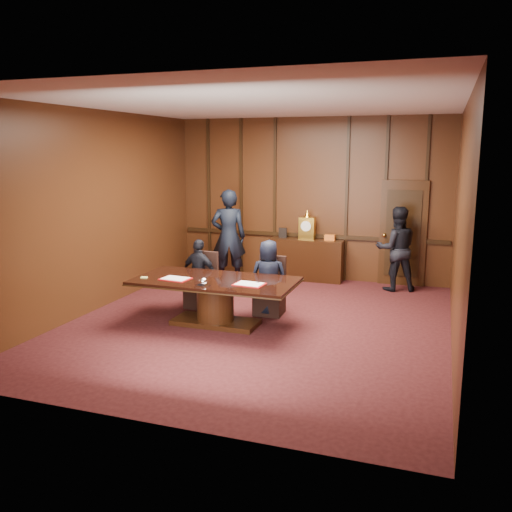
{
  "coord_description": "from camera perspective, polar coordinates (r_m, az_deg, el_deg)",
  "views": [
    {
      "loc": [
        2.76,
        -8.07,
        2.81
      ],
      "look_at": [
        -0.17,
        0.39,
        1.05
      ],
      "focal_mm": 38.0,
      "sensor_mm": 36.0,
      "label": 1
    }
  ],
  "objects": [
    {
      "name": "witness_right",
      "position": [
        11.25,
        14.56,
        0.74
      ],
      "size": [
        0.99,
        0.87,
        1.7
      ],
      "primitive_type": "imported",
      "rotation": [
        0.0,
        0.0,
        3.46
      ],
      "color": "black",
      "rests_on": "ground"
    },
    {
      "name": "chair_right",
      "position": [
        9.44,
        1.46,
        -4.35
      ],
      "size": [
        0.5,
        0.5,
        0.99
      ],
      "rotation": [
        0.0,
        0.0,
        0.04
      ],
      "color": "black",
      "rests_on": "ground"
    },
    {
      "name": "conference_table",
      "position": [
        8.81,
        -4.32,
        -4.04
      ],
      "size": [
        2.62,
        1.32,
        0.76
      ],
      "color": "black",
      "rests_on": "ground"
    },
    {
      "name": "sideboard",
      "position": [
        11.89,
        5.34,
        -0.2
      ],
      "size": [
        1.6,
        0.45,
        1.54
      ],
      "color": "black",
      "rests_on": "ground"
    },
    {
      "name": "room",
      "position": [
        8.7,
        0.95,
        3.96
      ],
      "size": [
        7.0,
        7.04,
        3.5
      ],
      "color": "black",
      "rests_on": "ground"
    },
    {
      "name": "chair_left",
      "position": [
        9.89,
        -5.73,
        -3.67
      ],
      "size": [
        0.51,
        0.51,
        0.99
      ],
      "rotation": [
        0.0,
        0.0,
        -0.06
      ],
      "color": "black",
      "rests_on": "ground"
    },
    {
      "name": "folder_left",
      "position": [
        8.82,
        -8.48,
        -2.37
      ],
      "size": [
        0.49,
        0.37,
        0.02
      ],
      "rotation": [
        0.0,
        0.0,
        -0.09
      ],
      "color": "#B71012",
      "rests_on": "conference_table"
    },
    {
      "name": "inkstand",
      "position": [
        8.33,
        -5.58,
        -2.78
      ],
      "size": [
        0.2,
        0.14,
        0.12
      ],
      "color": "white",
      "rests_on": "conference_table"
    },
    {
      "name": "witness_left",
      "position": [
        11.47,
        -2.91,
        2.04
      ],
      "size": [
        0.86,
        0.71,
        2.0
      ],
      "primitive_type": "imported",
      "rotation": [
        0.0,
        0.0,
        3.52
      ],
      "color": "black",
      "rests_on": "ground"
    },
    {
      "name": "notepad",
      "position": [
        9.0,
        -11.69,
        -2.22
      ],
      "size": [
        0.11,
        0.09,
        0.01
      ],
      "primitive_type": "cube",
      "rotation": [
        0.0,
        0.0,
        0.18
      ],
      "color": "#FDF87B",
      "rests_on": "conference_table"
    },
    {
      "name": "signatory_left",
      "position": [
        9.75,
        -5.97,
        -1.88
      ],
      "size": [
        0.77,
        0.43,
        1.25
      ],
      "primitive_type": "imported",
      "rotation": [
        0.0,
        0.0,
        2.97
      ],
      "color": "black",
      "rests_on": "ground"
    },
    {
      "name": "folder_right",
      "position": [
        8.38,
        -0.7,
        -2.98
      ],
      "size": [
        0.48,
        0.36,
        0.02
      ],
      "rotation": [
        0.0,
        0.0,
        -0.08
      ],
      "color": "#B71012",
      "rests_on": "conference_table"
    },
    {
      "name": "signatory_right",
      "position": [
        9.27,
        1.33,
        -2.31
      ],
      "size": [
        0.72,
        0.56,
        1.31
      ],
      "primitive_type": "imported",
      "rotation": [
        0.0,
        0.0,
        3.38
      ],
      "color": "black",
      "rests_on": "ground"
    }
  ]
}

